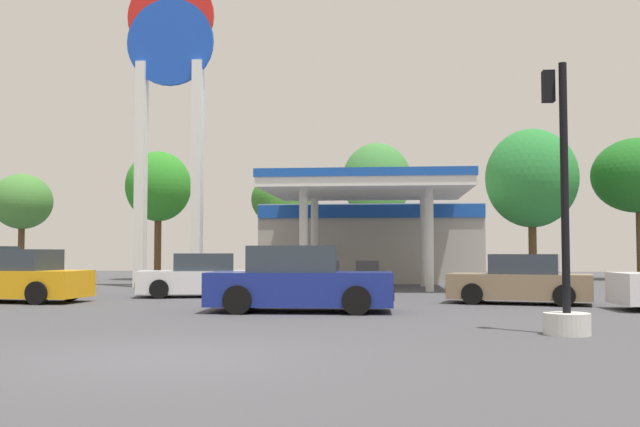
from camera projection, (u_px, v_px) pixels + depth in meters
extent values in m
plane|color=#47474C|center=(158.00, 358.00, 10.08)|extent=(90.00, 90.00, 0.00)
cube|color=#ADA89E|center=(372.00, 244.00, 36.16)|extent=(10.27, 6.07, 3.64)
cube|color=#194CB2|center=(370.00, 211.00, 33.17)|extent=(10.27, 0.12, 0.60)
cube|color=white|center=(367.00, 190.00, 29.29)|extent=(7.75, 7.38, 0.35)
cube|color=#194CB2|center=(367.00, 182.00, 29.30)|extent=(7.85, 7.48, 0.30)
cylinder|color=silver|center=(304.00, 240.00, 27.38)|extent=(0.32, 0.32, 3.76)
cylinder|color=silver|center=(429.00, 240.00, 26.94)|extent=(0.32, 0.32, 3.76)
cylinder|color=silver|center=(315.00, 242.00, 31.41)|extent=(0.32, 0.32, 3.76)
cylinder|color=silver|center=(424.00, 242.00, 30.98)|extent=(0.32, 0.32, 3.76)
cube|color=#4C4C51|center=(368.00, 275.00, 29.11)|extent=(0.90, 0.60, 1.10)
cube|color=white|center=(141.00, 174.00, 30.57)|extent=(0.40, 0.56, 9.40)
cube|color=white|center=(197.00, 173.00, 30.35)|extent=(0.40, 0.56, 9.40)
cylinder|color=blue|center=(170.00, 42.00, 30.75)|extent=(3.67, 0.22, 3.67)
cylinder|color=red|center=(171.00, 17.00, 30.82)|extent=(3.67, 0.22, 3.67)
cube|color=white|center=(171.00, 30.00, 30.84)|extent=(3.38, 0.08, 0.66)
cylinder|color=black|center=(37.00, 293.00, 20.13)|extent=(0.66, 0.28, 0.65)
cylinder|color=black|center=(70.00, 290.00, 21.83)|extent=(0.66, 0.28, 0.65)
cube|color=orange|center=(13.00, 284.00, 21.23)|extent=(4.39, 2.16, 0.77)
cube|color=#2D3842|center=(18.00, 261.00, 21.24)|extent=(2.16, 1.75, 0.65)
cylinder|color=black|center=(472.00, 294.00, 20.19)|extent=(0.62, 0.34, 0.59)
cylinder|color=black|center=(480.00, 291.00, 21.68)|extent=(0.62, 0.34, 0.59)
cylinder|color=black|center=(564.00, 296.00, 19.38)|extent=(0.62, 0.34, 0.59)
cylinder|color=black|center=(565.00, 293.00, 20.87)|extent=(0.62, 0.34, 0.59)
cube|color=#8C7556|center=(520.00, 286.00, 20.54)|extent=(4.15, 2.53, 0.70)
cube|color=#2D3842|center=(524.00, 265.00, 20.53)|extent=(2.14, 1.85, 0.59)
cube|color=black|center=(452.00, 289.00, 21.18)|extent=(0.49, 1.52, 0.22)
cylinder|color=black|center=(159.00, 289.00, 22.75)|extent=(0.62, 0.32, 0.60)
cylinder|color=black|center=(164.00, 287.00, 24.34)|extent=(0.62, 0.32, 0.60)
cylinder|color=black|center=(238.00, 289.00, 23.01)|extent=(0.62, 0.32, 0.60)
cylinder|color=black|center=(238.00, 286.00, 24.60)|extent=(0.62, 0.32, 0.60)
cube|color=silver|center=(200.00, 282.00, 23.68)|extent=(4.16, 2.39, 0.71)
cube|color=#2D3842|center=(205.00, 263.00, 23.73)|extent=(2.12, 1.80, 0.60)
cube|color=black|center=(139.00, 285.00, 23.47)|extent=(0.42, 1.55, 0.22)
cylinder|color=black|center=(358.00, 296.00, 18.65)|extent=(0.68, 0.25, 0.68)
cylinder|color=black|center=(357.00, 300.00, 16.84)|extent=(0.68, 0.25, 0.68)
cylinder|color=black|center=(251.00, 295.00, 18.85)|extent=(0.68, 0.25, 0.68)
cylinder|color=black|center=(238.00, 300.00, 17.03)|extent=(0.68, 0.25, 0.68)
cube|color=navy|center=(301.00, 289.00, 17.86)|extent=(4.49, 1.96, 0.81)
cube|color=#2D3842|center=(294.00, 260.00, 17.90)|extent=(2.16, 1.70, 0.68)
cube|color=black|center=(391.00, 294.00, 17.69)|extent=(0.17, 1.78, 0.25)
cylinder|color=black|center=(638.00, 295.00, 19.04)|extent=(0.66, 0.25, 0.66)
cylinder|color=black|center=(25.00, 284.00, 25.27)|extent=(0.73, 0.39, 0.70)
cylinder|color=silver|center=(567.00, 324.00, 12.86)|extent=(0.81, 0.81, 0.38)
cylinder|color=black|center=(565.00, 187.00, 12.98)|extent=(0.14, 0.14, 4.44)
cube|color=black|center=(548.00, 86.00, 13.26)|extent=(0.21, 0.20, 0.57)
sphere|color=red|center=(547.00, 78.00, 13.39)|extent=(0.15, 0.15, 0.15)
sphere|color=#D89E0C|center=(547.00, 88.00, 13.38)|extent=(0.15, 0.15, 0.15)
sphere|color=green|center=(547.00, 98.00, 13.37)|extent=(0.15, 0.15, 0.15)
cylinder|color=brown|center=(21.00, 251.00, 38.74)|extent=(0.33, 0.33, 2.94)
ellipsoid|color=#478638|center=(22.00, 201.00, 38.88)|extent=(3.14, 3.14, 2.93)
cylinder|color=brown|center=(158.00, 245.00, 38.10)|extent=(0.36, 0.36, 3.60)
ellipsoid|color=#2E8B26|center=(158.00, 186.00, 38.26)|extent=(3.39, 3.39, 3.65)
cylinder|color=brown|center=(282.00, 251.00, 38.34)|extent=(0.40, 0.40, 2.97)
ellipsoid|color=#3C812C|center=(283.00, 199.00, 38.48)|extent=(3.27, 3.27, 2.80)
cylinder|color=brown|center=(377.00, 243.00, 38.11)|extent=(0.33, 0.33, 3.81)
ellipsoid|color=#3F843C|center=(377.00, 181.00, 38.28)|extent=(3.61, 3.61, 3.93)
cylinder|color=brown|center=(533.00, 246.00, 36.78)|extent=(0.40, 0.40, 3.44)
ellipsoid|color=#2C8238|center=(532.00, 178.00, 36.96)|extent=(4.59, 4.59, 4.97)
cylinder|color=brown|center=(639.00, 244.00, 37.97)|extent=(0.24, 0.24, 3.70)
ellipsoid|color=#216C22|center=(637.00, 175.00, 38.16)|extent=(4.63, 4.63, 3.89)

